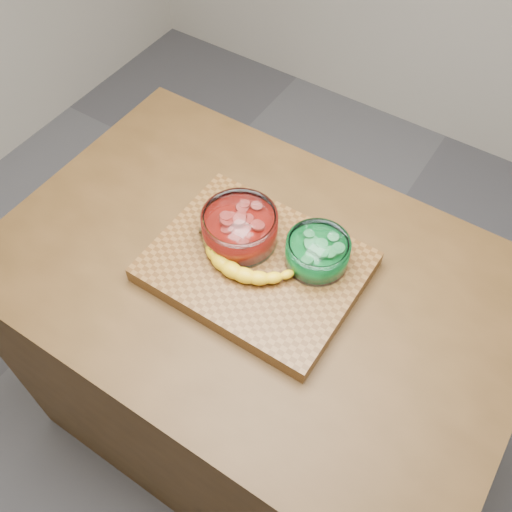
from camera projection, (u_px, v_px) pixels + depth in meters
The scene contains 6 objects.
ground at pixel (256, 418), 2.00m from camera, with size 3.50×3.50×0.00m, color #56565B.
counter at pixel (256, 361), 1.64m from camera, with size 1.20×0.80×0.90m, color #4C3216.
cutting_board at pixel (256, 267), 1.26m from camera, with size 0.45×0.35×0.04m, color brown.
bowl_red at pixel (240, 228), 1.25m from camera, with size 0.17×0.17×0.08m.
bowl_green at pixel (317, 252), 1.22m from camera, with size 0.14×0.14×0.06m.
banana at pixel (240, 261), 1.23m from camera, with size 0.27×0.12×0.04m, color yellow, non-canonical shape.
Camera 1 is at (0.40, -0.61, 1.95)m, focal length 40.00 mm.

